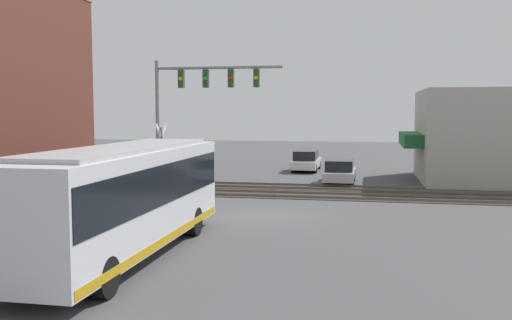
{
  "coord_description": "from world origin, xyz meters",
  "views": [
    {
      "loc": [
        -23.17,
        -4.33,
        4.37
      ],
      "look_at": [
        4.63,
        1.2,
        1.95
      ],
      "focal_mm": 40.0,
      "sensor_mm": 36.0,
      "label": 1
    }
  ],
  "objects": [
    {
      "name": "ground_plane",
      "position": [
        0.0,
        0.0,
        0.0
      ],
      "size": [
        120.0,
        120.0,
        0.0
      ],
      "primitive_type": "plane",
      "color": "#4C4C4F"
    },
    {
      "name": "rail_track_far",
      "position": [
        9.2,
        0.0,
        0.03
      ],
      "size": [
        2.6,
        60.0,
        0.15
      ],
      "color": "#332D28",
      "rests_on": "ground"
    },
    {
      "name": "parked_car_silver",
      "position": [
        11.75,
        -2.6,
        0.67
      ],
      "size": [
        4.47,
        1.82,
        1.45
      ],
      "color": "#B7B7BC",
      "rests_on": "ground"
    },
    {
      "name": "city_bus",
      "position": [
        -7.41,
        2.8,
        1.84
      ],
      "size": [
        10.93,
        2.59,
        3.34
      ],
      "color": "silver",
      "rests_on": "ground"
    },
    {
      "name": "shop_building",
      "position": [
        14.38,
        -12.32,
        2.85
      ],
      "size": [
        9.21,
        10.93,
        5.7
      ],
      "color": "#B2ADA3",
      "rests_on": "ground"
    },
    {
      "name": "parked_car_white",
      "position": [
        18.62,
        0.2,
        0.71
      ],
      "size": [
        4.89,
        1.82,
        1.52
      ],
      "color": "silver",
      "rests_on": "ground"
    },
    {
      "name": "crossing_signal",
      "position": [
        3.13,
        5.62,
        2.3
      ],
      "size": [
        1.41,
        1.18,
        3.81
      ],
      "color": "gray",
      "rests_on": "ground"
    },
    {
      "name": "traffic_signal_gantry",
      "position": [
        4.83,
        4.36,
        5.22
      ],
      "size": [
        0.42,
        6.64,
        6.97
      ],
      "color": "gray",
      "rests_on": "ground"
    },
    {
      "name": "rail_track_near",
      "position": [
        6.0,
        0.0,
        0.03
      ],
      "size": [
        2.6,
        60.0,
        0.15
      ],
      "color": "#332D28",
      "rests_on": "ground"
    }
  ]
}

